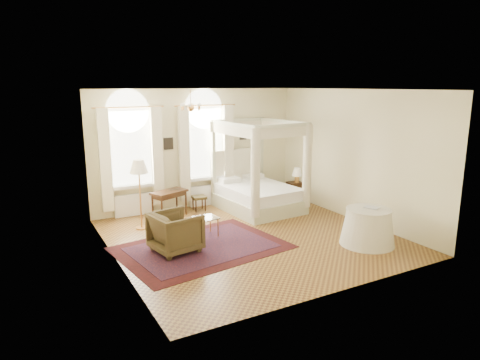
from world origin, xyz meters
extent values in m
plane|color=olive|center=(0.00, 0.00, 0.00)|extent=(6.00, 6.00, 0.00)
plane|color=#F5E8BA|center=(0.00, 3.00, 1.65)|extent=(6.00, 0.00, 6.00)
plane|color=#F5E8BA|center=(0.00, -3.00, 1.65)|extent=(6.00, 0.00, 6.00)
plane|color=#F5E8BA|center=(-3.00, 0.00, 1.65)|extent=(0.00, 6.00, 6.00)
plane|color=#F5E8BA|center=(3.00, 0.00, 1.65)|extent=(0.00, 6.00, 6.00)
plane|color=white|center=(0.00, 0.00, 3.30)|extent=(6.00, 6.00, 0.00)
cube|color=silver|center=(-1.90, 2.97, 1.80)|extent=(1.10, 0.04, 1.90)
cylinder|color=silver|center=(-1.90, 2.97, 2.75)|extent=(1.10, 0.04, 1.10)
cube|color=white|center=(-1.90, 2.88, 0.81)|extent=(1.32, 0.24, 0.08)
cube|color=beige|center=(-2.57, 2.80, 1.55)|extent=(0.28, 0.14, 2.60)
cube|color=beige|center=(-1.23, 2.80, 1.55)|extent=(0.28, 0.14, 2.60)
cube|color=white|center=(-1.90, 2.90, 0.30)|extent=(1.00, 0.12, 0.58)
cube|color=silver|center=(0.20, 2.97, 1.80)|extent=(1.10, 0.04, 1.90)
cylinder|color=silver|center=(0.20, 2.97, 2.75)|extent=(1.10, 0.04, 1.10)
cube|color=white|center=(0.20, 2.88, 0.81)|extent=(1.32, 0.24, 0.08)
cube|color=beige|center=(-0.47, 2.80, 1.55)|extent=(0.28, 0.14, 2.60)
cube|color=beige|center=(0.87, 2.80, 1.55)|extent=(0.28, 0.14, 2.60)
cube|color=white|center=(0.20, 2.90, 0.30)|extent=(1.00, 0.12, 0.58)
cylinder|color=#C38941|center=(-0.90, 1.20, 3.10)|extent=(0.02, 0.02, 0.40)
sphere|color=#C38941|center=(-0.90, 1.20, 2.88)|extent=(0.16, 0.16, 0.16)
sphere|color=#F3E3BD|center=(-0.68, 1.20, 2.95)|extent=(0.07, 0.07, 0.07)
sphere|color=#F3E3BD|center=(-0.79, 1.39, 2.95)|extent=(0.07, 0.07, 0.07)
sphere|color=#F3E3BD|center=(-1.01, 1.39, 2.95)|extent=(0.07, 0.07, 0.07)
sphere|color=#F3E3BD|center=(-1.12, 1.20, 2.95)|extent=(0.07, 0.07, 0.07)
sphere|color=#F3E3BD|center=(-1.01, 1.01, 2.95)|extent=(0.07, 0.07, 0.07)
sphere|color=#F3E3BD|center=(-0.79, 1.01, 2.95)|extent=(0.07, 0.07, 0.07)
cube|color=black|center=(-0.85, 2.97, 1.85)|extent=(0.26, 0.03, 0.32)
cube|color=black|center=(1.45, 2.97, 1.95)|extent=(0.22, 0.03, 0.26)
cube|color=beige|center=(1.29, 1.80, 0.19)|extent=(1.93, 2.32, 0.38)
cube|color=white|center=(1.29, 1.80, 0.52)|extent=(1.82, 2.21, 0.29)
cube|color=beige|center=(1.21, 2.86, 0.94)|extent=(1.78, 0.21, 1.26)
cube|color=beige|center=(0.39, 2.78, 1.20)|extent=(0.10, 0.10, 2.41)
cube|color=beige|center=(2.04, 2.89, 1.20)|extent=(0.10, 0.10, 2.41)
cube|color=beige|center=(0.54, 0.71, 1.20)|extent=(0.10, 0.10, 2.41)
cube|color=beige|center=(2.19, 0.82, 1.20)|extent=(0.10, 0.10, 2.41)
cube|color=beige|center=(1.21, 2.83, 2.41)|extent=(1.78, 0.21, 0.08)
cube|color=beige|center=(1.36, 0.77, 2.41)|extent=(1.78, 0.21, 0.08)
cube|color=beige|center=(0.46, 1.74, 2.41)|extent=(0.24, 2.20, 0.08)
cube|color=beige|center=(2.11, 1.86, 2.41)|extent=(0.24, 2.20, 0.08)
cube|color=beige|center=(1.21, 2.83, 2.26)|extent=(1.84, 0.17, 0.29)
cube|color=beige|center=(1.36, 0.77, 2.26)|extent=(1.84, 0.17, 0.29)
cube|color=beige|center=(0.46, 1.74, 2.26)|extent=(0.20, 2.26, 0.29)
cube|color=beige|center=(2.11, 1.86, 2.26)|extent=(0.20, 2.26, 0.29)
cylinder|color=beige|center=(0.54, 0.71, 1.31)|extent=(0.23, 0.23, 2.20)
cylinder|color=beige|center=(2.19, 0.82, 1.31)|extent=(0.23, 0.23, 2.20)
cube|color=#351F0E|center=(2.70, 2.04, 0.29)|extent=(0.42, 0.38, 0.58)
cylinder|color=#C38941|center=(2.73, 1.99, 0.69)|extent=(0.13, 0.13, 0.21)
cone|color=#F3E3BD|center=(2.73, 1.99, 0.90)|extent=(0.30, 0.30, 0.23)
cube|color=#351F0E|center=(-1.09, 2.36, 0.67)|extent=(1.04, 0.78, 0.06)
cube|color=#351F0E|center=(-1.09, 2.36, 0.58)|extent=(0.92, 0.66, 0.09)
cylinder|color=#351F0E|center=(-1.54, 2.39, 0.32)|extent=(0.05, 0.05, 0.65)
cylinder|color=#351F0E|center=(-0.77, 2.68, 0.32)|extent=(0.05, 0.05, 0.65)
cylinder|color=#351F0E|center=(-1.41, 2.05, 0.32)|extent=(0.05, 0.05, 0.65)
cylinder|color=#351F0E|center=(-0.64, 2.33, 0.32)|extent=(0.05, 0.05, 0.65)
imported|color=black|center=(-0.93, 2.42, 0.71)|extent=(0.31, 0.21, 0.02)
cube|color=#463F1E|center=(-0.19, 2.51, 0.37)|extent=(0.39, 0.39, 0.07)
cylinder|color=#351F0E|center=(-0.33, 2.39, 0.17)|extent=(0.04, 0.04, 0.34)
cylinder|color=#351F0E|center=(-0.07, 2.36, 0.17)|extent=(0.04, 0.04, 0.34)
cylinder|color=#351F0E|center=(-0.31, 2.65, 0.17)|extent=(0.04, 0.04, 0.34)
cylinder|color=#351F0E|center=(-0.04, 2.63, 0.17)|extent=(0.04, 0.04, 0.34)
imported|color=#41341B|center=(-1.79, 0.00, 0.42)|extent=(1.07, 1.05, 0.84)
cube|color=white|center=(-0.95, 0.53, 0.44)|extent=(0.69, 0.50, 0.02)
cylinder|color=#C38941|center=(-1.22, 0.32, 0.22)|extent=(0.03, 0.03, 0.44)
cylinder|color=#C38941|center=(-0.65, 0.36, 0.22)|extent=(0.03, 0.03, 0.44)
cylinder|color=#C38941|center=(-1.25, 0.70, 0.22)|extent=(0.03, 0.03, 0.44)
cylinder|color=#C38941|center=(-0.67, 0.73, 0.22)|extent=(0.03, 0.03, 0.44)
cylinder|color=#C38941|center=(-2.01, 1.79, 0.01)|extent=(0.30, 0.30, 0.03)
cylinder|color=#C38941|center=(-2.01, 1.79, 0.74)|extent=(0.04, 0.04, 1.48)
cone|color=#F3E3BD|center=(-2.01, 1.79, 1.53)|extent=(0.43, 0.43, 0.32)
cube|color=#420F11|center=(-1.25, -0.08, 0.00)|extent=(3.70, 2.89, 0.01)
cube|color=black|center=(-1.25, -0.08, 0.01)|extent=(3.10, 2.29, 0.01)
cone|color=beige|center=(2.00, -1.61, 0.38)|extent=(1.17, 1.17, 0.76)
cylinder|color=beige|center=(2.00, -1.61, 0.78)|extent=(0.96, 0.96, 0.04)
imported|color=black|center=(1.99, -1.64, 0.81)|extent=(0.31, 0.35, 0.03)
camera|label=1|loc=(-4.66, -8.00, 3.40)|focal=32.00mm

